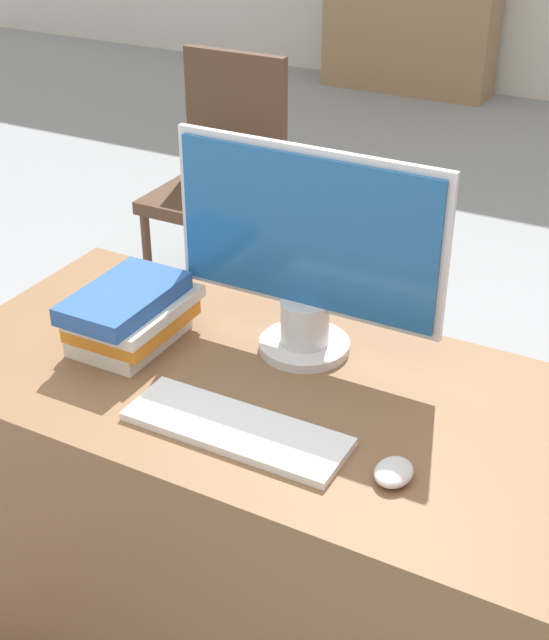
{
  "coord_description": "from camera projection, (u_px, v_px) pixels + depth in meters",
  "views": [
    {
      "loc": [
        0.64,
        -0.94,
        1.74
      ],
      "look_at": [
        -0.03,
        0.3,
        0.93
      ],
      "focal_mm": 50.0,
      "sensor_mm": 36.0,
      "label": 1
    }
  ],
  "objects": [
    {
      "name": "desk",
      "position": [
        293.0,
        536.0,
        1.92
      ],
      "size": [
        1.5,
        0.68,
        0.75
      ],
      "color": "brown",
      "rests_on": "ground_plane"
    },
    {
      "name": "book_stack",
      "position": [
        130.0,
        315.0,
        1.86
      ],
      "size": [
        0.19,
        0.29,
        0.13
      ],
      "color": "silver",
      "rests_on": "desk"
    },
    {
      "name": "keyboard",
      "position": [
        236.0,
        429.0,
        1.61
      ],
      "size": [
        0.42,
        0.14,
        0.02
      ],
      "color": "white",
      "rests_on": "desk"
    },
    {
      "name": "mouse",
      "position": [
        394.0,
        472.0,
        1.5
      ],
      "size": [
        0.06,
        0.08,
        0.03
      ],
      "color": "silver",
      "rests_on": "desk"
    },
    {
      "name": "monitor",
      "position": [
        307.0,
        252.0,
        1.75
      ],
      "size": [
        0.57,
        0.19,
        0.44
      ],
      "color": "silver",
      "rests_on": "desk"
    },
    {
      "name": "far_chair",
      "position": [
        222.0,
        168.0,
        3.51
      ],
      "size": [
        0.44,
        0.44,
        0.94
      ],
      "rotation": [
        0.0,
        0.0,
        0.4
      ],
      "color": "#4C3323",
      "rests_on": "ground_plane"
    }
  ]
}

